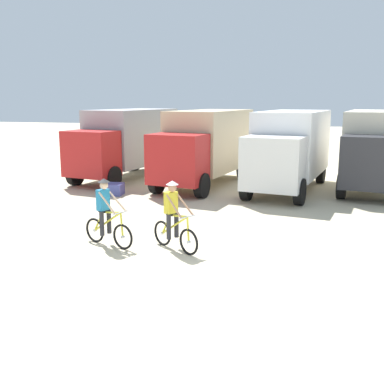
% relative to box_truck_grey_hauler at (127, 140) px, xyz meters
% --- Properties ---
extents(ground_plane, '(120.00, 120.00, 0.00)m').
position_rel_box_truck_grey_hauler_xyz_m(ground_plane, '(5.72, -12.31, -1.87)').
color(ground_plane, beige).
extents(box_truck_grey_hauler, '(3.53, 7.06, 3.35)m').
position_rel_box_truck_grey_hauler_xyz_m(box_truck_grey_hauler, '(0.00, 0.00, 0.00)').
color(box_truck_grey_hauler, '#9E9EA3').
rests_on(box_truck_grey_hauler, ground).
extents(box_truck_tan_camper, '(3.50, 7.05, 3.35)m').
position_rel_box_truck_grey_hauler_xyz_m(box_truck_tan_camper, '(4.19, -0.87, 0.00)').
color(box_truck_tan_camper, '#CCB78E').
rests_on(box_truck_tan_camper, ground).
extents(box_truck_avon_van, '(3.41, 7.04, 3.35)m').
position_rel_box_truck_grey_hauler_xyz_m(box_truck_avon_van, '(7.92, -1.19, 0.00)').
color(box_truck_avon_van, white).
rests_on(box_truck_avon_van, ground).
extents(box_truck_cream_rv, '(3.37, 7.03, 3.35)m').
position_rel_box_truck_grey_hauler_xyz_m(box_truck_cream_rv, '(11.48, 0.01, 0.00)').
color(box_truck_cream_rv, beige).
rests_on(box_truck_cream_rv, ground).
extents(cyclist_orange_shirt, '(1.63, 0.76, 1.82)m').
position_rel_box_truck_grey_hauler_xyz_m(cyclist_orange_shirt, '(3.63, -10.26, -1.03)').
color(cyclist_orange_shirt, black).
rests_on(cyclist_orange_shirt, ground).
extents(cyclist_cowboy_hat, '(1.48, 1.00, 1.82)m').
position_rel_box_truck_grey_hauler_xyz_m(cyclist_cowboy_hat, '(5.46, -10.15, -1.03)').
color(cyclist_cowboy_hat, black).
rests_on(cyclist_cowboy_hat, ground).
extents(supply_crate, '(0.83, 0.78, 0.47)m').
position_rel_box_truck_grey_hauler_xyz_m(supply_crate, '(1.05, -4.07, -1.64)').
color(supply_crate, '#4C5199').
rests_on(supply_crate, ground).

